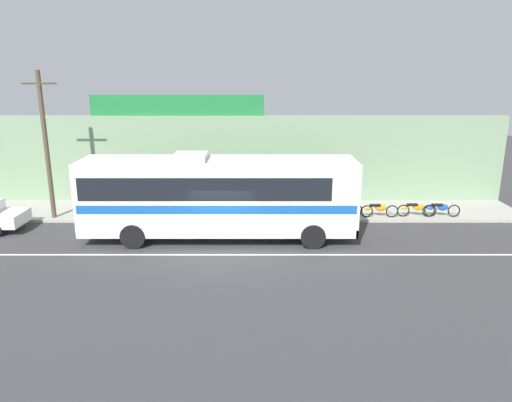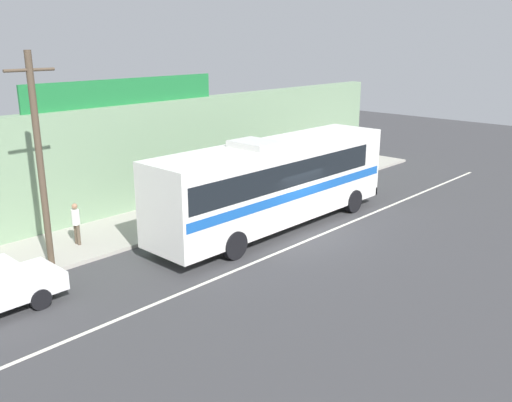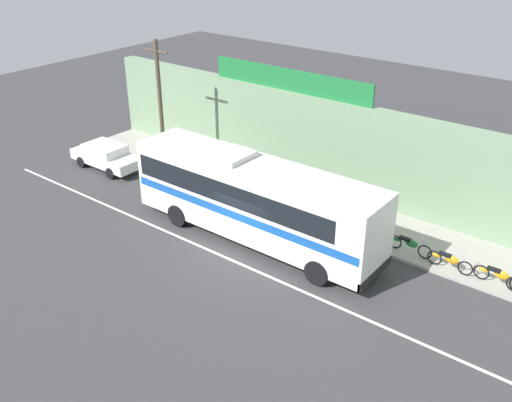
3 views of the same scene
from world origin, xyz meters
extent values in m
plane|color=#3A3A3D|center=(0.00, 0.00, 0.00)|extent=(70.00, 70.00, 0.00)
cube|color=#A8A399|center=(0.00, 5.20, 0.07)|extent=(30.00, 3.60, 0.14)
cube|color=gray|center=(0.00, 7.35, 2.40)|extent=(30.00, 0.70, 4.80)
cube|color=#1E7538|center=(-2.81, 7.35, 5.35)|extent=(9.36, 0.12, 1.10)
cube|color=silver|center=(0.00, -0.80, 0.00)|extent=(30.00, 0.14, 0.01)
cube|color=white|center=(-0.18, 1.15, 1.99)|extent=(11.72, 2.55, 3.10)
cube|color=black|center=(-0.65, 1.15, 2.54)|extent=(10.31, 2.57, 0.96)
cube|color=#1956B2|center=(-0.18, 1.15, 1.69)|extent=(11.48, 2.56, 0.36)
cube|color=black|center=(5.65, 1.15, 2.44)|extent=(0.04, 2.29, 1.40)
cube|color=black|center=(5.64, 1.15, 0.62)|extent=(0.12, 2.55, 0.36)
cube|color=silver|center=(-1.35, 1.15, 3.66)|extent=(1.40, 1.78, 0.24)
cylinder|color=black|center=(3.80, 2.33, 0.52)|extent=(1.04, 0.32, 1.04)
cylinder|color=black|center=(3.80, -0.03, 0.52)|extent=(1.04, 0.32, 1.04)
cylinder|color=black|center=(-3.69, 2.33, 0.52)|extent=(1.04, 0.32, 1.04)
cylinder|color=black|center=(-3.69, -0.03, 0.52)|extent=(1.04, 0.32, 1.04)
cube|color=silver|center=(-11.45, 2.19, 0.61)|extent=(4.33, 1.74, 0.56)
cube|color=silver|center=(-11.55, 2.19, 1.13)|extent=(2.25, 1.56, 0.48)
cube|color=black|center=(-10.71, 2.19, 1.09)|extent=(0.21, 1.46, 0.34)
cylinder|color=black|center=(-10.19, 3.01, 0.31)|extent=(0.62, 0.20, 0.62)
cylinder|color=black|center=(-10.19, 1.37, 0.31)|extent=(0.62, 0.20, 0.62)
cylinder|color=black|center=(-12.70, 3.01, 0.31)|extent=(0.62, 0.20, 0.62)
cylinder|color=black|center=(-12.70, 1.37, 0.31)|extent=(0.62, 0.20, 0.62)
cylinder|color=brown|center=(-8.58, 3.85, 3.67)|extent=(0.22, 0.22, 7.07)
cylinder|color=brown|center=(-8.58, 3.85, 6.61)|extent=(1.60, 0.10, 0.10)
torus|color=black|center=(8.16, 3.85, 0.45)|extent=(0.62, 0.06, 0.62)
torus|color=black|center=(6.91, 3.85, 0.45)|extent=(0.62, 0.06, 0.62)
cylinder|color=silver|center=(8.08, 3.85, 0.75)|extent=(0.34, 0.04, 0.65)
cylinder|color=silver|center=(7.98, 3.85, 1.07)|extent=(0.03, 0.56, 0.03)
ellipsoid|color=orange|center=(7.60, 3.85, 0.63)|extent=(0.56, 0.22, 0.34)
cube|color=black|center=(7.31, 3.85, 0.75)|extent=(0.52, 0.20, 0.10)
ellipsoid|color=orange|center=(6.97, 3.85, 0.59)|extent=(0.36, 0.14, 0.16)
torus|color=black|center=(6.43, 4.01, 0.45)|extent=(0.62, 0.06, 0.62)
torus|color=black|center=(5.10, 4.01, 0.45)|extent=(0.62, 0.06, 0.62)
cylinder|color=silver|center=(6.35, 4.01, 0.75)|extent=(0.34, 0.04, 0.65)
cylinder|color=silver|center=(6.25, 4.01, 1.07)|extent=(0.03, 0.56, 0.03)
ellipsoid|color=#237F38|center=(5.83, 4.01, 0.63)|extent=(0.56, 0.22, 0.34)
cube|color=black|center=(5.53, 4.01, 0.75)|extent=(0.52, 0.20, 0.10)
ellipsoid|color=#237F38|center=(5.16, 4.01, 0.59)|extent=(0.36, 0.14, 0.16)
torus|color=black|center=(8.76, 3.96, 0.45)|extent=(0.62, 0.06, 0.62)
ellipsoid|color=orange|center=(9.49, 3.96, 0.63)|extent=(0.56, 0.22, 0.34)
cube|color=black|center=(9.18, 3.96, 0.75)|extent=(0.52, 0.20, 0.10)
ellipsoid|color=orange|center=(8.82, 3.96, 0.59)|extent=(0.36, 0.14, 0.16)
cylinder|color=brown|center=(-6.94, 5.10, 0.53)|extent=(0.13, 0.13, 0.77)
cylinder|color=brown|center=(-6.94, 4.92, 0.53)|extent=(0.13, 0.13, 0.77)
cylinder|color=white|center=(-6.94, 5.01, 1.20)|extent=(0.30, 0.30, 0.58)
sphere|color=#A37556|center=(-6.94, 5.01, 1.62)|extent=(0.21, 0.21, 0.21)
cylinder|color=white|center=(-6.94, 5.21, 1.23)|extent=(0.08, 0.08, 0.53)
cylinder|color=white|center=(-6.94, 4.81, 1.23)|extent=(0.08, 0.08, 0.53)
camera|label=1|loc=(1.43, -18.90, 7.25)|focal=33.72mm
camera|label=2|loc=(-16.42, -13.02, 7.55)|focal=38.55mm
camera|label=3|loc=(13.19, -15.93, 12.98)|focal=40.14mm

